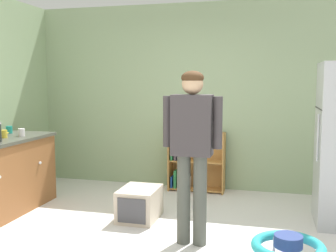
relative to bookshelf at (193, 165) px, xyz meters
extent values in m
plane|color=silver|center=(0.17, -2.15, -0.36)|extent=(12.00, 12.00, 0.00)
cube|color=#99B086|center=(0.17, 0.18, 0.99)|extent=(5.20, 0.06, 2.70)
sphere|color=silver|center=(-1.71, -2.02, 0.19)|extent=(0.04, 0.04, 0.04)
sphere|color=silver|center=(-1.71, -1.25, 0.19)|extent=(0.04, 0.04, 0.04)
cylinder|color=silver|center=(1.56, -1.13, 0.61)|extent=(0.02, 0.02, 0.50)
cube|color=#333333|center=(1.57, -0.96, 0.92)|extent=(0.01, 0.67, 0.01)
cube|color=#B98140|center=(-0.33, -0.04, 0.06)|extent=(0.02, 0.28, 0.85)
cube|color=#B98140|center=(0.45, -0.04, 0.06)|extent=(0.02, 0.28, 0.85)
cube|color=#BC8546|center=(0.06, 0.09, 0.06)|extent=(0.80, 0.02, 0.85)
cube|color=#B98140|center=(0.06, -0.04, -0.33)|extent=(0.76, 0.24, 0.02)
cube|color=#B98140|center=(0.06, -0.04, 0.07)|extent=(0.76, 0.24, 0.02)
cube|color=#214EA7|center=(-0.29, -0.06, -0.24)|extent=(0.02, 0.17, 0.17)
cube|color=#2D8B49|center=(-0.29, -0.06, 0.18)|extent=(0.02, 0.17, 0.20)
cube|color=#2A8042|center=(-0.24, -0.06, -0.20)|extent=(0.03, 0.17, 0.25)
cube|color=#443842|center=(-0.24, -0.06, 0.16)|extent=(0.03, 0.17, 0.17)
cube|color=olive|center=(-0.18, -0.06, -0.23)|extent=(0.03, 0.17, 0.18)
cube|color=#413B47|center=(-0.20, -0.06, 0.18)|extent=(0.03, 0.17, 0.19)
cube|color=#413B43|center=(-0.12, -0.06, -0.20)|extent=(0.02, 0.17, 0.24)
cube|color=gold|center=(-0.11, -0.06, 0.20)|extent=(0.02, 0.17, 0.24)
cube|color=silver|center=(-0.05, -0.06, -0.24)|extent=(0.03, 0.17, 0.16)
cube|color=gold|center=(-0.05, -0.06, 0.20)|extent=(0.02, 0.17, 0.24)
cube|color=#474335|center=(-0.05, -0.06, -0.23)|extent=(0.03, 0.17, 0.19)
cylinder|color=#51544B|center=(0.28, -1.91, 0.07)|extent=(0.13, 0.13, 0.88)
cylinder|color=#51544B|center=(0.44, -1.91, 0.07)|extent=(0.13, 0.13, 0.88)
cube|color=#3F393B|center=(0.36, -1.91, 0.80)|extent=(0.38, 0.22, 0.57)
cylinder|color=#3F393B|center=(0.12, -1.91, 0.83)|extent=(0.09, 0.09, 0.49)
cylinder|color=#3F393B|center=(0.60, -1.91, 0.83)|extent=(0.09, 0.09, 0.49)
sphere|color=#D8AB82|center=(0.36, -1.91, 1.19)|extent=(0.20, 0.20, 0.20)
ellipsoid|color=#462E19|center=(0.36, -1.91, 1.24)|extent=(0.21, 0.21, 0.13)
torus|color=#27A9B1|center=(1.24, -2.30, -0.14)|extent=(0.60, 0.60, 0.08)
cylinder|color=navy|center=(1.24, -2.30, -0.09)|extent=(0.23, 0.23, 0.10)
cylinder|color=silver|center=(1.13, -2.11, -0.24)|extent=(0.02, 0.02, 0.18)
cube|color=beige|center=(-0.36, -1.37, -0.18)|extent=(0.42, 0.54, 0.36)
cube|color=#424247|center=(-0.36, -1.65, -0.18)|extent=(0.32, 0.01, 0.27)
ellipsoid|color=yellow|center=(-2.15, -1.34, 0.56)|extent=(0.09, 0.16, 0.04)
ellipsoid|color=gold|center=(-2.14, -1.34, 0.56)|extent=(0.04, 0.15, 0.04)
ellipsoid|color=gold|center=(-2.13, -1.34, 0.56)|extent=(0.09, 0.16, 0.04)
cylinder|color=yellow|center=(-2.02, -1.51, 0.58)|extent=(0.08, 0.08, 0.09)
cylinder|color=white|center=(-1.91, -1.33, 0.58)|extent=(0.08, 0.08, 0.09)
cylinder|color=teal|center=(-2.23, -1.13, 0.58)|extent=(0.08, 0.08, 0.09)
camera|label=1|loc=(1.08, -5.60, 1.21)|focal=42.75mm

